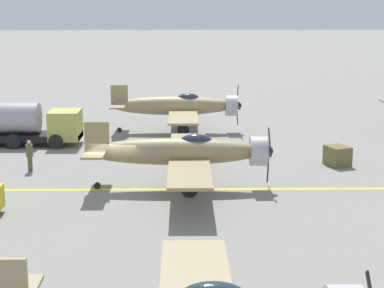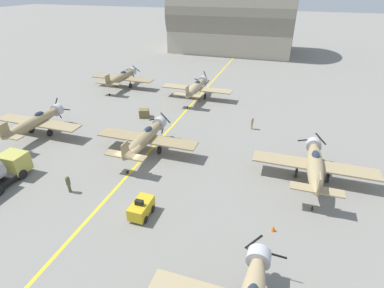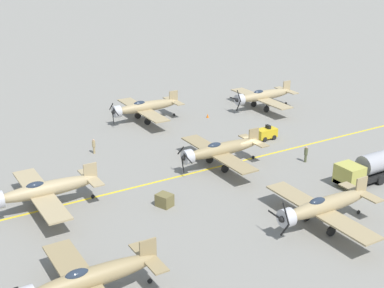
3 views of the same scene
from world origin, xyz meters
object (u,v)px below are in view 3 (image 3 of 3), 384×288
(airplane_far_left, at_px, (88,279))
(airplane_near_right, at_px, (262,96))
(supply_crate_by_tanker, at_px, (164,200))
(ground_crew_inspecting, at_px, (306,153))
(airplane_mid_left, at_px, (323,206))
(fuel_tanker, at_px, (370,168))
(ground_crew_walking, at_px, (94,146))
(airplane_mid_center, at_px, (220,150))
(airplane_far_center, at_px, (44,190))
(airplane_mid_right, at_px, (145,107))
(traffic_cone, at_px, (208,116))
(tow_tractor, at_px, (266,133))

(airplane_far_left, xyz_separation_m, airplane_near_right, (29.40, -37.71, 0.00))
(supply_crate_by_tanker, bearing_deg, ground_crew_inspecting, -86.38)
(airplane_mid_left, xyz_separation_m, fuel_tanker, (4.42, -10.78, -0.50))
(fuel_tanker, height_order, ground_crew_walking, fuel_tanker)
(airplane_near_right, height_order, ground_crew_inspecting, airplane_near_right)
(airplane_mid_center, distance_m, airplane_far_center, 19.21)
(airplane_mid_right, distance_m, supply_crate_by_tanker, 25.08)
(airplane_mid_center, distance_m, supply_crate_by_tanker, 10.77)
(airplane_far_left, height_order, ground_crew_walking, airplane_far_left)
(airplane_mid_left, bearing_deg, fuel_tanker, -81.71)
(traffic_cone, bearing_deg, fuel_tanker, -173.60)
(ground_crew_walking, bearing_deg, fuel_tanker, -135.44)
(airplane_mid_right, height_order, airplane_far_center, airplane_far_center)
(airplane_mid_right, xyz_separation_m, traffic_cone, (-3.07, -8.21, -1.74))
(airplane_mid_center, xyz_separation_m, ground_crew_walking, (10.79, 10.31, -1.05))
(airplane_far_center, distance_m, ground_crew_inspecting, 28.48)
(fuel_tanker, bearing_deg, airplane_far_left, 97.19)
(airplane_mid_right, bearing_deg, ground_crew_walking, 131.16)
(airplane_mid_left, xyz_separation_m, airplane_far_center, (15.38, 19.52, -0.00))
(airplane_far_center, distance_m, tow_tractor, 29.33)
(ground_crew_walking, distance_m, ground_crew_inspecting, 24.17)
(airplane_mid_right, distance_m, airplane_far_center, 26.46)
(airplane_mid_right, xyz_separation_m, ground_crew_walking, (-7.50, 10.25, -1.05))
(traffic_cone, bearing_deg, supply_crate_by_tanker, 138.81)
(airplane_mid_right, height_order, airplane_mid_left, same)
(airplane_far_left, bearing_deg, airplane_mid_left, -78.81)
(airplane_near_right, relative_size, ground_crew_inspecting, 6.43)
(airplane_far_left, distance_m, traffic_cone, 41.72)
(airplane_mid_center, height_order, traffic_cone, airplane_mid_center)
(airplane_near_right, xyz_separation_m, traffic_cone, (0.75, 8.93, -1.74))
(airplane_far_left, bearing_deg, ground_crew_walking, -9.53)
(tow_tractor, bearing_deg, traffic_cone, 8.49)
(airplane_mid_center, relative_size, traffic_cone, 21.82)
(ground_crew_walking, bearing_deg, ground_crew_inspecting, -126.99)
(airplane_mid_center, bearing_deg, airplane_mid_left, 172.84)
(ground_crew_walking, bearing_deg, supply_crate_by_tanker, -176.96)
(airplane_mid_right, distance_m, airplane_mid_left, 33.64)
(ground_crew_walking, bearing_deg, airplane_mid_center, -136.32)
(ground_crew_inspecting, relative_size, traffic_cone, 3.39)
(airplane_far_left, distance_m, airplane_far_center, 15.04)
(airplane_mid_left, xyz_separation_m, supply_crate_by_tanker, (10.43, 9.78, -1.42))
(airplane_mid_right, height_order, ground_crew_walking, airplane_mid_right)
(airplane_mid_left, height_order, ground_crew_walking, airplane_mid_left)
(fuel_tanker, bearing_deg, airplane_near_right, -13.28)
(ground_crew_walking, height_order, traffic_cone, ground_crew_walking)
(airplane_mid_right, bearing_deg, tow_tractor, -139.93)
(airplane_far_center, bearing_deg, fuel_tanker, -99.13)
(tow_tractor, height_order, ground_crew_walking, tow_tractor)
(ground_crew_walking, height_order, ground_crew_inspecting, ground_crew_inspecting)
(supply_crate_by_tanker, bearing_deg, airplane_near_right, -53.87)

